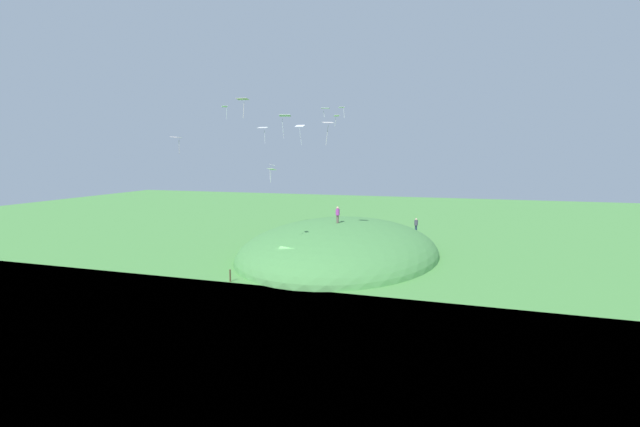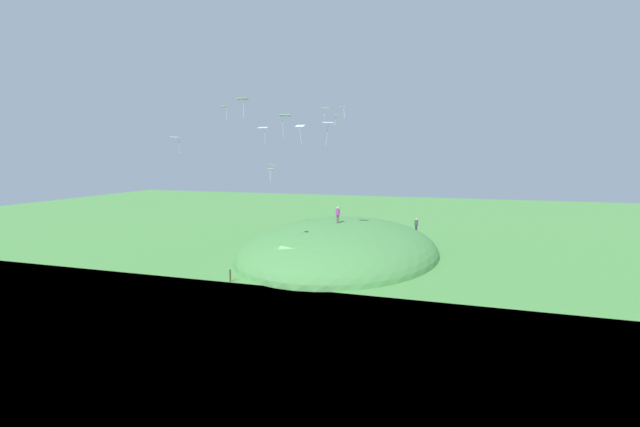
# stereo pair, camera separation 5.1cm
# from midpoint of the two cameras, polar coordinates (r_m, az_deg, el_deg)

# --- Properties ---
(ground_plane) EXTENTS (160.00, 160.00, 0.00)m
(ground_plane) POSITION_cam_midpoint_polar(r_m,az_deg,el_deg) (41.89, -3.18, -7.47)
(ground_plane) COLOR #509445
(grass_hill) EXTENTS (29.23, 21.40, 7.24)m
(grass_hill) POSITION_cam_midpoint_polar(r_m,az_deg,el_deg) (49.72, 2.58, -5.08)
(grass_hill) COLOR #4C8E48
(grass_hill) RESTS_ON ground_plane
(dirt_path) EXTENTS (11.51, 6.47, 0.04)m
(dirt_path) POSITION_cam_midpoint_polar(r_m,az_deg,el_deg) (64.23, 10.57, -2.33)
(dirt_path) COLOR brown
(dirt_path) RESTS_ON ground_plane
(person_walking_path) EXTENTS (0.45, 0.45, 1.78)m
(person_walking_path) POSITION_cam_midpoint_polar(r_m,az_deg,el_deg) (47.43, 2.24, 0.10)
(person_walking_path) COLOR #584C46
(person_walking_path) RESTS_ON grass_hill
(person_near_shore) EXTENTS (0.61, 0.61, 1.72)m
(person_near_shore) POSITION_cam_midpoint_polar(r_m,az_deg,el_deg) (57.13, 12.18, -1.25)
(person_near_shore) COLOR #23354A
(person_near_shore) RESTS_ON grass_hill
(kite_0) EXTENTS (0.84, 1.15, 1.82)m
(kite_0) POSITION_cam_midpoint_polar(r_m,az_deg,el_deg) (43.53, -9.92, 14.15)
(kite_0) COLOR silver
(kite_1) EXTENTS (1.04, 1.23, 1.80)m
(kite_1) POSITION_cam_midpoint_polar(r_m,az_deg,el_deg) (55.75, -6.22, 5.59)
(kite_1) COLOR silver
(kite_2) EXTENTS (1.04, 0.76, 1.64)m
(kite_2) POSITION_cam_midpoint_polar(r_m,az_deg,el_deg) (45.55, -17.94, 9.19)
(kite_2) COLOR silver
(kite_3) EXTENTS (0.82, 1.06, 1.08)m
(kite_3) POSITION_cam_midpoint_polar(r_m,az_deg,el_deg) (54.74, 0.65, 13.30)
(kite_3) COLOR white
(kite_4) EXTENTS (0.69, 0.75, 1.24)m
(kite_4) POSITION_cam_midpoint_polar(r_m,az_deg,el_deg) (53.00, 2.09, 12.31)
(kite_4) COLOR silver
(kite_5) EXTENTS (0.76, 0.69, 1.31)m
(kite_5) POSITION_cam_midpoint_polar(r_m,az_deg,el_deg) (38.40, -6.24, 6.06)
(kite_5) COLOR white
(kite_6) EXTENTS (0.85, 1.15, 1.82)m
(kite_6) POSITION_cam_midpoint_polar(r_m,az_deg,el_deg) (50.37, -7.35, 10.78)
(kite_6) COLOR white
(kite_7) EXTENTS (0.76, 0.75, 1.50)m
(kite_7) POSITION_cam_midpoint_polar(r_m,az_deg,el_deg) (52.04, -12.11, 13.12)
(kite_7) COLOR white
(kite_8) EXTENTS (1.06, 1.30, 2.34)m
(kite_8) POSITION_cam_midpoint_polar(r_m,az_deg,el_deg) (45.60, -4.57, 12.26)
(kite_8) COLOR silver
(kite_9) EXTENTS (1.10, 1.20, 2.17)m
(kite_9) POSITION_cam_midpoint_polar(r_m,az_deg,el_deg) (41.72, 0.98, 11.40)
(kite_9) COLOR silver
(kite_10) EXTENTS (0.66, 0.73, 1.19)m
(kite_10) POSITION_cam_midpoint_polar(r_m,az_deg,el_deg) (48.35, 2.79, 13.33)
(kite_10) COLOR white
(kite_11) EXTENTS (0.68, 1.01, 2.19)m
(kite_11) POSITION_cam_midpoint_polar(r_m,az_deg,el_deg) (48.89, -2.60, 11.01)
(kite_11) COLOR white
(mooring_post) EXTENTS (0.14, 0.14, 1.07)m
(mooring_post) POSITION_cam_midpoint_polar(r_m,az_deg,el_deg) (39.28, -11.47, -7.81)
(mooring_post) COLOR brown
(mooring_post) RESTS_ON ground_plane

